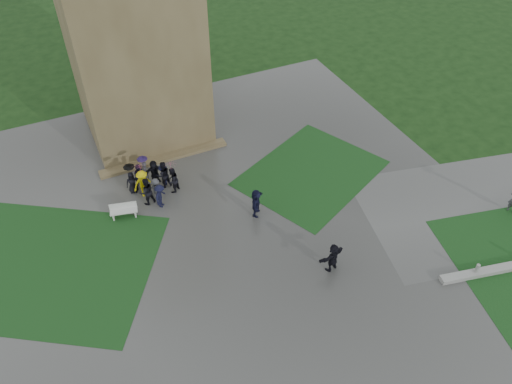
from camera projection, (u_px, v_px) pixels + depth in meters
name	position (u px, v px, depth m)	size (l,w,h in m)	color
ground	(222.00, 268.00, 27.56)	(120.00, 120.00, 0.00)	black
plaza	(209.00, 243.00, 28.89)	(34.00, 34.00, 0.02)	#393937
lawn_inset_left	(52.00, 267.00, 27.58)	(11.00, 9.00, 0.01)	#123514
lawn_inset_right	(311.00, 173.00, 33.55)	(9.00, 7.00, 0.01)	#123514
tower	(127.00, 9.00, 31.59)	(8.00, 8.00, 18.00)	brown
tower_plinth	(165.00, 158.00, 34.59)	(9.00, 0.80, 0.22)	brown
bench	(124.00, 210.00, 30.18)	(1.71, 0.86, 0.95)	beige
visitor_cluster	(152.00, 179.00, 31.46)	(3.30, 3.40, 2.50)	black
pedestrian_mid	(256.00, 203.00, 30.02)	(1.76, 0.63, 1.90)	black
pedestrian_near	(333.00, 257.00, 26.89)	(1.70, 0.61, 1.83)	black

